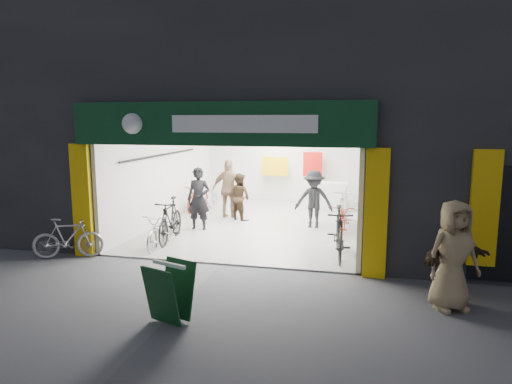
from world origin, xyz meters
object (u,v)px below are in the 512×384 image
(bike_right_front, at_px, (339,233))
(sandwich_board, at_px, (170,291))
(bike_left_front, at_px, (162,230))
(parked_bike, at_px, (68,238))
(pedestrian_near, at_px, (453,256))

(bike_right_front, xyz_separation_m, sandwich_board, (-2.39, -4.00, -0.07))
(bike_left_front, bearing_deg, sandwich_board, -65.45)
(bike_left_front, bearing_deg, parked_bike, -144.31)
(pedestrian_near, bearing_deg, sandwich_board, 174.86)
(bike_left_front, xyz_separation_m, sandwich_board, (1.91, -3.88, 0.08))
(bike_right_front, xyz_separation_m, parked_bike, (-6.01, -1.41, -0.12))
(parked_bike, height_order, pedestrian_near, pedestrian_near)
(bike_left_front, bearing_deg, bike_right_front, -0.11)
(pedestrian_near, bearing_deg, bike_left_front, 134.92)
(bike_left_front, xyz_separation_m, pedestrian_near, (6.26, -2.36, 0.49))
(parked_bike, distance_m, sandwich_board, 4.44)
(bike_right_front, distance_m, sandwich_board, 4.66)
(bike_right_front, bearing_deg, sandwich_board, -126.07)
(sandwich_board, bearing_deg, pedestrian_near, 37.86)
(bike_left_front, xyz_separation_m, parked_bike, (-1.71, -1.30, 0.03))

